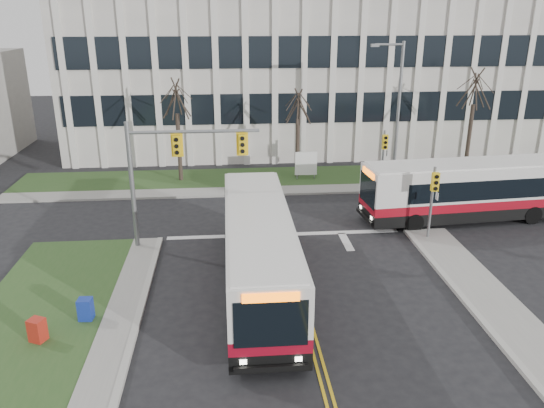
{
  "coord_description": "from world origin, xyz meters",
  "views": [
    {
      "loc": [
        -2.8,
        -16.93,
        10.78
      ],
      "look_at": [
        -0.7,
        7.37,
        2.0
      ],
      "focal_mm": 35.0,
      "sensor_mm": 36.0,
      "label": 1
    }
  ],
  "objects_px": {
    "directory_sign": "(306,164)",
    "streetlight": "(396,106)",
    "newspaper_box_blue": "(86,310)",
    "bus_cross": "(472,192)",
    "bus_main": "(258,253)",
    "newspaper_box_red": "(38,331)"
  },
  "relations": [
    {
      "from": "bus_main",
      "to": "newspaper_box_blue",
      "type": "height_order",
      "value": "bus_main"
    },
    {
      "from": "streetlight",
      "to": "bus_cross",
      "type": "xyz_separation_m",
      "value": [
        2.47,
        -6.7,
        -3.59
      ]
    },
    {
      "from": "bus_main",
      "to": "newspaper_box_red",
      "type": "distance_m",
      "value": 8.59
    },
    {
      "from": "bus_main",
      "to": "newspaper_box_red",
      "type": "bearing_deg",
      "value": -157.15
    },
    {
      "from": "bus_cross",
      "to": "directory_sign",
      "type": "bearing_deg",
      "value": -139.75
    },
    {
      "from": "streetlight",
      "to": "newspaper_box_red",
      "type": "bearing_deg",
      "value": -136.18
    },
    {
      "from": "streetlight",
      "to": "directory_sign",
      "type": "distance_m",
      "value": 6.96
    },
    {
      "from": "bus_cross",
      "to": "newspaper_box_red",
      "type": "xyz_separation_m",
      "value": [
        -20.0,
        -10.12,
        -1.13
      ]
    },
    {
      "from": "newspaper_box_red",
      "to": "newspaper_box_blue",
      "type": "bearing_deg",
      "value": 67.52
    },
    {
      "from": "directory_sign",
      "to": "bus_main",
      "type": "bearing_deg",
      "value": -105.67
    },
    {
      "from": "bus_main",
      "to": "newspaper_box_red",
      "type": "xyz_separation_m",
      "value": [
        -7.84,
        -3.31,
        -1.13
      ]
    },
    {
      "from": "bus_main",
      "to": "bus_cross",
      "type": "relative_size",
      "value": 1.0
    },
    {
      "from": "directory_sign",
      "to": "bus_cross",
      "type": "xyz_separation_m",
      "value": [
        8.0,
        -8.0,
        0.43
      ]
    },
    {
      "from": "bus_cross",
      "to": "newspaper_box_red",
      "type": "height_order",
      "value": "bus_cross"
    },
    {
      "from": "directory_sign",
      "to": "streetlight",
      "type": "bearing_deg",
      "value": -13.23
    },
    {
      "from": "streetlight",
      "to": "bus_main",
      "type": "bearing_deg",
      "value": -125.63
    },
    {
      "from": "streetlight",
      "to": "bus_main",
      "type": "xyz_separation_m",
      "value": [
        -9.69,
        -13.51,
        -3.59
      ]
    },
    {
      "from": "newspaper_box_blue",
      "to": "streetlight",
      "type": "bearing_deg",
      "value": 47.47
    },
    {
      "from": "directory_sign",
      "to": "newspaper_box_red",
      "type": "xyz_separation_m",
      "value": [
        -12.0,
        -18.12,
        -0.7
      ]
    },
    {
      "from": "bus_main",
      "to": "bus_cross",
      "type": "distance_m",
      "value": 13.93
    },
    {
      "from": "streetlight",
      "to": "bus_cross",
      "type": "bearing_deg",
      "value": -69.78
    },
    {
      "from": "bus_cross",
      "to": "streetlight",
      "type": "bearing_deg",
      "value": -164.53
    }
  ]
}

